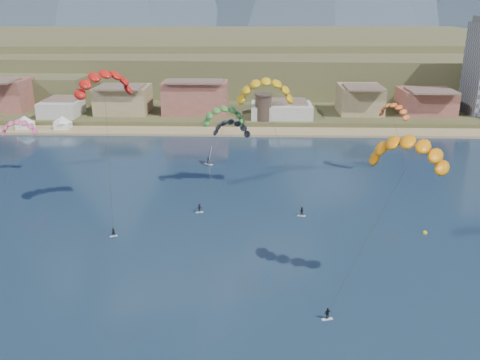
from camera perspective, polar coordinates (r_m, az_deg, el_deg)
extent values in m
plane|color=black|center=(65.44, -0.91, -17.79)|extent=(2400.00, 2400.00, 0.00)
cube|color=tan|center=(162.96, 0.81, 5.35)|extent=(2200.00, 12.00, 0.90)
cube|color=brown|center=(613.44, 1.58, 15.57)|extent=(2200.00, 900.00, 4.00)
cube|color=brown|center=(276.35, 9.78, 12.78)|extent=(320.00, 150.00, 15.00)
cube|color=brown|center=(316.34, -6.16, 14.00)|extent=(380.00, 170.00, 18.00)
cylinder|color=#47382D|center=(169.51, 2.57, 7.87)|extent=(5.20, 5.20, 8.00)
cylinder|color=#47382D|center=(168.71, 2.59, 9.30)|extent=(5.82, 5.82, 0.60)
cube|color=white|center=(178.07, -22.45, 5.57)|extent=(4.50, 4.50, 2.00)
pyramid|color=white|center=(177.46, -22.57, 6.51)|extent=(6.40, 6.40, 2.00)
cube|color=white|center=(173.52, -18.82, 5.68)|extent=(4.50, 4.50, 2.00)
pyramid|color=white|center=(172.90, -18.92, 6.64)|extent=(6.40, 6.40, 2.00)
cube|color=silver|center=(94.41, -13.66, -5.98)|extent=(1.37, 0.88, 0.09)
imported|color=black|center=(94.08, -13.69, -5.53)|extent=(0.65, 0.55, 1.52)
cylinder|color=#262626|center=(94.33, -14.14, 1.86)|extent=(0.05, 0.05, 24.12)
cube|color=silver|center=(100.67, 6.74, -3.90)|extent=(1.59, 0.74, 0.10)
imported|color=black|center=(100.31, 6.76, -3.41)|extent=(0.97, 0.82, 1.76)
cylinder|color=#262626|center=(102.47, 4.74, 2.78)|extent=(0.05, 0.05, 23.23)
cube|color=silver|center=(70.90, 9.52, -14.78)|extent=(1.49, 0.83, 0.10)
imported|color=black|center=(70.42, 9.56, -14.19)|extent=(1.04, 0.66, 1.64)
cylinder|color=#262626|center=(69.94, 13.77, -6.32)|extent=(0.05, 0.05, 21.58)
cube|color=silver|center=(101.91, -4.45, -3.53)|extent=(1.48, 0.62, 0.10)
imported|color=black|center=(101.58, -4.47, -3.07)|extent=(1.14, 0.75, 1.65)
cylinder|color=#262626|center=(105.04, -3.07, 1.73)|extent=(0.05, 0.05, 19.13)
cylinder|color=#262626|center=(128.22, -23.42, 2.09)|extent=(0.04, 0.04, 12.43)
cylinder|color=#262626|center=(111.27, -1.03, 1.66)|extent=(0.04, 0.04, 13.57)
cylinder|color=#262626|center=(122.54, 16.60, 3.10)|extent=(0.04, 0.04, 15.60)
cube|color=silver|center=(131.02, -3.47, 1.74)|extent=(2.42, 1.93, 0.12)
imported|color=black|center=(130.74, -3.48, 2.13)|extent=(1.02, 0.93, 1.74)
cube|color=white|center=(130.35, -3.31, 2.66)|extent=(2.23, 2.71, 4.17)
sphere|color=gold|center=(98.37, 19.58, -5.47)|extent=(0.80, 0.80, 0.80)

